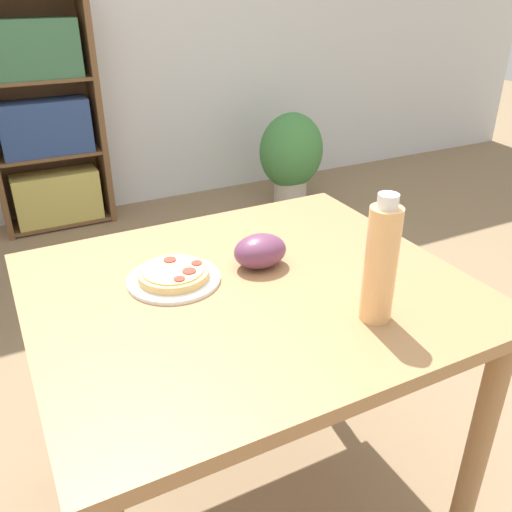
{
  "coord_description": "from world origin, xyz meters",
  "views": [
    {
      "loc": [
        -0.46,
        -1.0,
        1.43
      ],
      "look_at": [
        0.07,
        0.04,
        0.83
      ],
      "focal_mm": 38.0,
      "sensor_mm": 36.0,
      "label": 1
    }
  ],
  "objects_px": {
    "grape_bunch": "(260,251)",
    "drink_bottle": "(381,263)",
    "bookshelf": "(44,124)",
    "potted_plant_floor": "(291,155)",
    "pizza_on_plate": "(174,276)"
  },
  "relations": [
    {
      "from": "pizza_on_plate",
      "to": "potted_plant_floor",
      "type": "height_order",
      "value": "pizza_on_plate"
    },
    {
      "from": "grape_bunch",
      "to": "drink_bottle",
      "type": "distance_m",
      "value": 0.36
    },
    {
      "from": "grape_bunch",
      "to": "bookshelf",
      "type": "bearing_deg",
      "value": 95.25
    },
    {
      "from": "pizza_on_plate",
      "to": "drink_bottle",
      "type": "distance_m",
      "value": 0.5
    },
    {
      "from": "bookshelf",
      "to": "drink_bottle",
      "type": "bearing_deg",
      "value": -83.02
    },
    {
      "from": "potted_plant_floor",
      "to": "pizza_on_plate",
      "type": "bearing_deg",
      "value": -127.48
    },
    {
      "from": "pizza_on_plate",
      "to": "bookshelf",
      "type": "xyz_separation_m",
      "value": [
        0.01,
        2.34,
        -0.13
      ]
    },
    {
      "from": "grape_bunch",
      "to": "potted_plant_floor",
      "type": "bearing_deg",
      "value": 57.18
    },
    {
      "from": "pizza_on_plate",
      "to": "bookshelf",
      "type": "bearing_deg",
      "value": 89.84
    },
    {
      "from": "grape_bunch",
      "to": "drink_bottle",
      "type": "relative_size",
      "value": 0.49
    },
    {
      "from": "drink_bottle",
      "to": "potted_plant_floor",
      "type": "xyz_separation_m",
      "value": [
        1.18,
        2.33,
        -0.56
      ]
    },
    {
      "from": "grape_bunch",
      "to": "bookshelf",
      "type": "relative_size",
      "value": 0.1
    },
    {
      "from": "grape_bunch",
      "to": "potted_plant_floor",
      "type": "relative_size",
      "value": 0.22
    },
    {
      "from": "pizza_on_plate",
      "to": "bookshelf",
      "type": "height_order",
      "value": "bookshelf"
    },
    {
      "from": "drink_bottle",
      "to": "bookshelf",
      "type": "bearing_deg",
      "value": 96.98
    }
  ]
}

